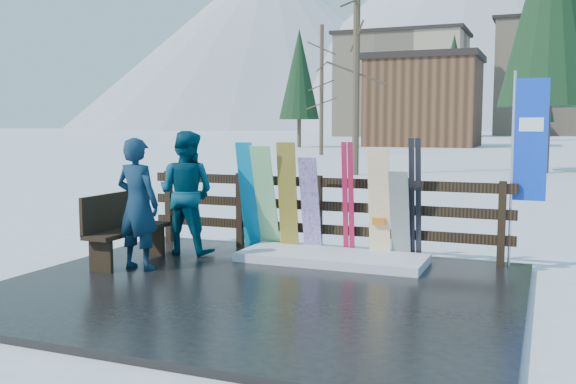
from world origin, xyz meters
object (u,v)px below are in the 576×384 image
at_px(snowboard_2, 288,198).
at_px(person_back, 186,193).
at_px(snowboard_3, 310,206).
at_px(snowboard_4, 400,216).
at_px(snowboard_0, 248,196).
at_px(snowboard_5, 379,205).
at_px(rental_flag, 526,147).
at_px(snowboard_1, 266,199).
at_px(person_front, 138,204).
at_px(bench, 124,225).

bearing_deg(snowboard_2, person_back, -156.21).
bearing_deg(snowboard_3, snowboard_4, 0.00).
height_order(snowboard_0, snowboard_2, snowboard_2).
xyz_separation_m(snowboard_5, rental_flag, (1.89, 0.27, 0.82)).
height_order(snowboard_1, person_front, person_front).
distance_m(snowboard_2, snowboard_4, 1.69).
distance_m(snowboard_3, snowboard_5, 1.03).
relative_size(snowboard_2, rental_flag, 0.64).
distance_m(snowboard_1, person_front, 2.04).
distance_m(person_front, person_back, 1.15).
height_order(snowboard_2, snowboard_3, snowboard_2).
bearing_deg(snowboard_0, snowboard_2, -0.00).
xyz_separation_m(snowboard_4, person_front, (-3.08, -1.75, 0.23)).
height_order(bench, person_front, person_front).
height_order(snowboard_0, person_back, person_back).
xyz_separation_m(snowboard_3, person_back, (-1.72, -0.60, 0.19)).
relative_size(rental_flag, person_back, 1.44).
xyz_separation_m(bench, person_back, (0.47, 0.87, 0.39)).
xyz_separation_m(snowboard_1, rental_flag, (3.63, 0.27, 0.81)).
distance_m(snowboard_0, snowboard_3, 1.00).
distance_m(snowboard_2, snowboard_5, 1.38).
bearing_deg(snowboard_3, snowboard_2, -180.00).
bearing_deg(snowboard_4, person_front, -150.35).
xyz_separation_m(snowboard_2, snowboard_5, (1.38, 0.00, -0.04)).
height_order(snowboard_2, snowboard_4, snowboard_2).
xyz_separation_m(snowboard_5, person_back, (-2.75, -0.60, 0.12)).
relative_size(snowboard_1, snowboard_2, 1.00).
bearing_deg(person_back, snowboard_0, -142.26).
bearing_deg(bench, snowboard_5, 24.55).
distance_m(snowboard_3, rental_flag, 3.06).
bearing_deg(bench, person_front, -33.23).
distance_m(snowboard_1, snowboard_2, 0.36).
height_order(snowboard_2, snowboard_5, snowboard_2).
xyz_separation_m(snowboard_1, person_back, (-1.01, -0.60, 0.11)).
height_order(snowboard_1, snowboard_2, snowboard_2).
relative_size(snowboard_0, snowboard_1, 1.02).
distance_m(snowboard_4, person_back, 3.11).
bearing_deg(snowboard_4, snowboard_3, -180.00).
height_order(snowboard_3, person_back, person_back).
height_order(snowboard_1, snowboard_4, snowboard_1).
relative_size(bench, snowboard_1, 0.91).
bearing_deg(snowboard_2, rental_flag, 4.71).
bearing_deg(snowboard_1, bench, -135.20).
bearing_deg(snowboard_5, snowboard_3, -180.00).
height_order(snowboard_0, snowboard_5, snowboard_0).
distance_m(snowboard_0, person_front, 1.91).
relative_size(bench, snowboard_4, 1.15).
bearing_deg(snowboard_4, snowboard_1, -180.00).
xyz_separation_m(snowboard_3, snowboard_5, (1.02, 0.00, 0.07)).
relative_size(person_front, person_back, 0.96).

